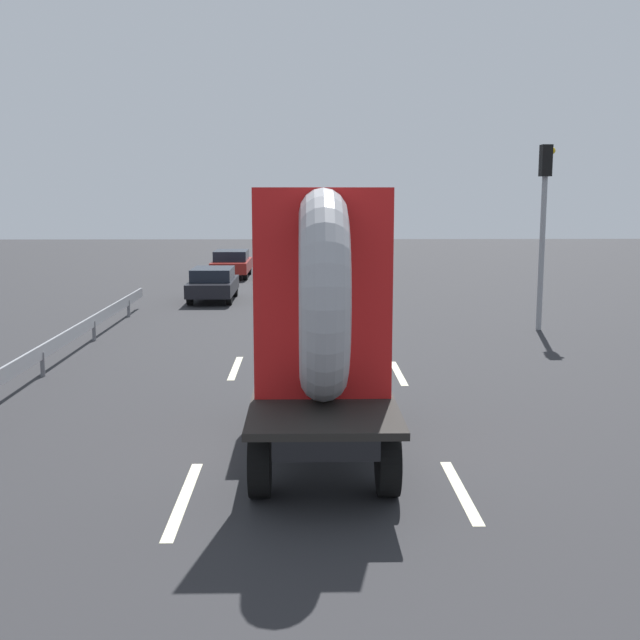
# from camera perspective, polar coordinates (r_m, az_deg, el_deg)

# --- Properties ---
(ground_plane) EXTENTS (120.00, 120.00, 0.00)m
(ground_plane) POSITION_cam_1_polar(r_m,az_deg,el_deg) (12.70, -0.51, -9.22)
(ground_plane) COLOR #28282B
(flatbed_truck) EXTENTS (2.02, 5.35, 4.08)m
(flatbed_truck) POSITION_cam_1_polar(r_m,az_deg,el_deg) (12.16, 0.06, -0.84)
(flatbed_truck) COLOR black
(flatbed_truck) RESTS_ON ground_plane
(distant_sedan) EXTENTS (1.65, 3.85, 1.25)m
(distant_sedan) POSITION_cam_1_polar(r_m,az_deg,el_deg) (30.19, -7.74, 2.67)
(distant_sedan) COLOR black
(distant_sedan) RESTS_ON ground_plane
(traffic_light) EXTENTS (0.42, 0.36, 5.41)m
(traffic_light) POSITION_cam_1_polar(r_m,az_deg,el_deg) (24.07, 15.88, 7.69)
(traffic_light) COLOR gray
(traffic_light) RESTS_ON ground_plane
(guardrail) EXTENTS (0.10, 17.31, 0.71)m
(guardrail) POSITION_cam_1_polar(r_m,az_deg,el_deg) (20.47, -17.60, -1.08)
(guardrail) COLOR gray
(guardrail) RESTS_ON ground_plane
(lane_dash_left_near) EXTENTS (0.16, 2.72, 0.01)m
(lane_dash_left_near) POSITION_cam_1_polar(r_m,az_deg,el_deg) (10.84, -9.83, -12.60)
(lane_dash_left_near) COLOR beige
(lane_dash_left_near) RESTS_ON ground_plane
(lane_dash_left_far) EXTENTS (0.16, 2.50, 0.01)m
(lane_dash_left_far) POSITION_cam_1_polar(r_m,az_deg,el_deg) (18.44, -6.13, -3.46)
(lane_dash_left_far) COLOR beige
(lane_dash_left_far) RESTS_ON ground_plane
(lane_dash_right_near) EXTENTS (0.16, 2.33, 0.01)m
(lane_dash_right_near) POSITION_cam_1_polar(r_m,az_deg,el_deg) (11.11, 10.13, -12.07)
(lane_dash_right_near) COLOR beige
(lane_dash_right_near) RESTS_ON ground_plane
(lane_dash_right_far) EXTENTS (0.16, 2.42, 0.01)m
(lane_dash_right_far) POSITION_cam_1_polar(r_m,az_deg,el_deg) (17.91, 5.68, -3.83)
(lane_dash_right_far) COLOR beige
(lane_dash_right_far) RESTS_ON ground_plane
(oncoming_car) EXTENTS (1.74, 4.05, 1.32)m
(oncoming_car) POSITION_cam_1_polar(r_m,az_deg,el_deg) (38.72, -6.41, 4.13)
(oncoming_car) COLOR black
(oncoming_car) RESTS_ON ground_plane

